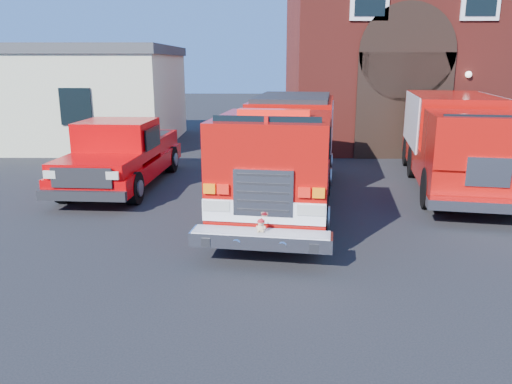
{
  "coord_description": "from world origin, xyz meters",
  "views": [
    {
      "loc": [
        0.09,
        -10.2,
        3.66
      ],
      "look_at": [
        0.0,
        -1.2,
        1.3
      ],
      "focal_mm": 35.0,
      "sensor_mm": 36.0,
      "label": 1
    }
  ],
  "objects_px": {
    "side_building": "(64,94)",
    "fire_engine": "(286,150)",
    "fire_station": "(453,48)",
    "pickup_truck": "(122,155)",
    "secondary_truck": "(457,138)"
  },
  "relations": [
    {
      "from": "side_building",
      "to": "fire_engine",
      "type": "height_order",
      "value": "side_building"
    },
    {
      "from": "side_building",
      "to": "fire_engine",
      "type": "xyz_separation_m",
      "value": [
        9.74,
        -10.28,
        -0.79
      ]
    },
    {
      "from": "fire_station",
      "to": "side_building",
      "type": "bearing_deg",
      "value": -176.86
    },
    {
      "from": "side_building",
      "to": "fire_engine",
      "type": "distance_m",
      "value": 14.18
    },
    {
      "from": "fire_station",
      "to": "pickup_truck",
      "type": "xyz_separation_m",
      "value": [
        -13.07,
        -9.47,
        -3.3
      ]
    },
    {
      "from": "side_building",
      "to": "secondary_truck",
      "type": "distance_m",
      "value": 17.12
    },
    {
      "from": "pickup_truck",
      "to": "side_building",
      "type": "bearing_deg",
      "value": 120.14
    },
    {
      "from": "fire_station",
      "to": "secondary_truck",
      "type": "height_order",
      "value": "fire_station"
    },
    {
      "from": "fire_station",
      "to": "side_building",
      "type": "xyz_separation_m",
      "value": [
        -17.99,
        -0.99,
        -2.05
      ]
    },
    {
      "from": "side_building",
      "to": "pickup_truck",
      "type": "relative_size",
      "value": 1.63
    },
    {
      "from": "fire_station",
      "to": "secondary_truck",
      "type": "xyz_separation_m",
      "value": [
        -3.05,
        -9.31,
        -2.81
      ]
    },
    {
      "from": "fire_engine",
      "to": "secondary_truck",
      "type": "bearing_deg",
      "value": 20.66
    },
    {
      "from": "side_building",
      "to": "secondary_truck",
      "type": "relative_size",
      "value": 1.21
    },
    {
      "from": "fire_engine",
      "to": "secondary_truck",
      "type": "height_order",
      "value": "fire_engine"
    },
    {
      "from": "pickup_truck",
      "to": "fire_engine",
      "type": "bearing_deg",
      "value": -20.44
    }
  ]
}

